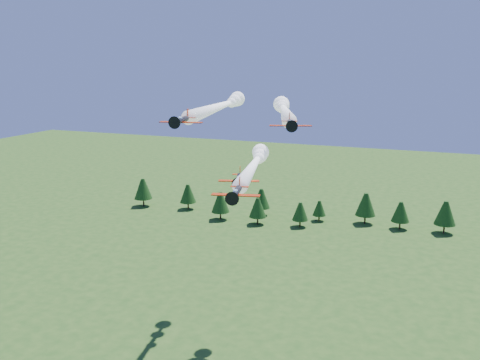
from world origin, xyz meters
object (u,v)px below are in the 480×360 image
(plane_lead, at_px, (254,164))
(plane_right, at_px, (284,110))
(plane_left, at_px, (222,106))
(plane_slot, at_px, (239,179))

(plane_lead, height_order, plane_right, plane_right)
(plane_left, height_order, plane_slot, plane_left)
(plane_right, bearing_deg, plane_left, 149.34)
(plane_slot, bearing_deg, plane_right, 62.91)
(plane_right, distance_m, plane_slot, 21.54)
(plane_right, height_order, plane_slot, plane_right)
(plane_lead, xyz_separation_m, plane_right, (3.28, 8.79, 9.98))
(plane_lead, height_order, plane_left, plane_left)
(plane_lead, xyz_separation_m, plane_left, (-12.11, 11.91, 10.11))
(plane_lead, xyz_separation_m, plane_slot, (0.43, -9.49, -1.05))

